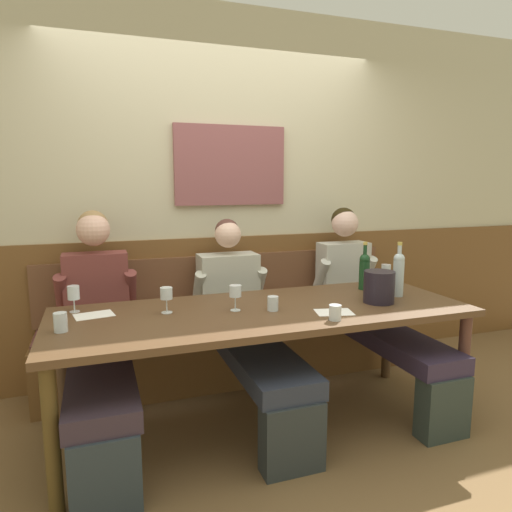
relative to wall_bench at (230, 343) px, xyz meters
name	(u,v)px	position (x,y,z in m)	size (l,w,h in m)	color
ground_plane	(268,434)	(0.00, -0.83, -0.29)	(6.80, 6.80, 0.02)	brown
room_wall_back	(219,195)	(0.00, 0.26, 1.12)	(6.80, 0.12, 2.80)	#C4BA97
wood_wainscot_panel	(222,304)	(0.00, 0.21, 0.26)	(6.80, 0.03, 1.08)	brown
wall_bench	(230,343)	(0.00, 0.00, 0.00)	(2.75, 0.42, 0.94)	brown
dining_table	(264,320)	(0.00, -0.76, 0.40)	(2.45, 0.91, 0.76)	#533821
person_right_seat	(98,329)	(-0.94, -0.41, 0.35)	(0.52, 1.38, 1.32)	#2A353B
person_center_left_seat	(245,320)	(-0.01, -0.42, 0.31)	(0.54, 1.38, 1.23)	#292F30
person_center_right_seat	(369,302)	(0.96, -0.41, 0.34)	(0.50, 1.38, 1.30)	#2D3733
ice_bucket	(379,287)	(0.72, -0.86, 0.58)	(0.19, 0.19, 0.20)	black
wine_bottle_amber_mid	(399,273)	(0.94, -0.76, 0.63)	(0.07, 0.07, 0.36)	silver
wine_bottle_clear_water	(364,270)	(0.83, -0.52, 0.61)	(0.07, 0.07, 0.33)	#183D1E
wine_glass_center_front	(235,292)	(-0.17, -0.74, 0.59)	(0.07, 0.07, 0.15)	silver
wine_glass_right_end	(74,294)	(-1.06, -0.46, 0.58)	(0.07, 0.07, 0.15)	silver
wine_glass_near_bucket	(386,270)	(1.06, -0.45, 0.59)	(0.07, 0.07, 0.15)	silver
wine_glass_center_rear	(166,295)	(-0.56, -0.66, 0.58)	(0.07, 0.07, 0.15)	silver
water_tumbler_center	(60,322)	(-1.11, -0.82, 0.53)	(0.07, 0.07, 0.10)	silver
water_tumbler_left	(335,313)	(0.28, -1.10, 0.52)	(0.07, 0.07, 0.08)	silver
water_tumbler_right	(273,303)	(0.03, -0.81, 0.52)	(0.06, 0.06, 0.09)	silver
tasting_sheet_left_guest	(334,312)	(0.35, -0.96, 0.48)	(0.21, 0.15, 0.00)	white
tasting_sheet_right_guest	(94,315)	(-0.96, -0.57, 0.48)	(0.21, 0.15, 0.00)	white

